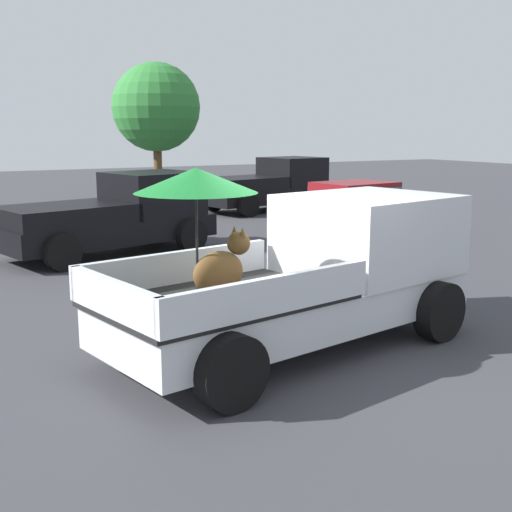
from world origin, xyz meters
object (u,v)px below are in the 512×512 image
object	(u,v)px
pickup_truck_far	(271,185)
pickup_truck_main	(316,270)
parked_sedan_near	(356,203)
pickup_truck_red	(116,215)

from	to	relation	value
pickup_truck_far	pickup_truck_main	bearing A→B (deg)	-128.61
parked_sedan_near	pickup_truck_main	bearing A→B (deg)	-137.90
pickup_truck_far	parked_sedan_near	xyz separation A→B (m)	(-0.13, -5.00, -0.13)
pickup_truck_main	parked_sedan_near	distance (m)	10.28
parked_sedan_near	pickup_truck_far	bearing A→B (deg)	80.72
pickup_truck_far	pickup_truck_red	bearing A→B (deg)	-153.93
pickup_truck_red	parked_sedan_near	world-z (taller)	pickup_truck_red
parked_sedan_near	pickup_truck_red	bearing A→B (deg)	175.37
pickup_truck_red	parked_sedan_near	size ratio (longest dim) A/B	1.13
pickup_truck_far	parked_sedan_near	world-z (taller)	pickup_truck_far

